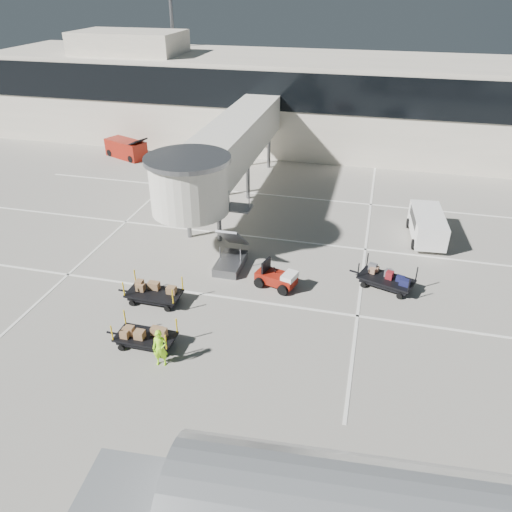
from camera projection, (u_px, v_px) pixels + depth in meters
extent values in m
plane|color=#A5A094|center=(229.00, 322.00, 24.10)|extent=(140.00, 140.00, 0.00)
cube|color=white|center=(240.00, 299.00, 25.78)|extent=(40.00, 0.15, 0.02)
cube|color=white|center=(270.00, 238.00, 31.69)|extent=(40.00, 0.15, 0.02)
cube|color=white|center=(290.00, 197.00, 37.59)|extent=(40.00, 0.15, 0.02)
cube|color=white|center=(366.00, 242.00, 31.27)|extent=(0.15, 30.00, 0.02)
cube|color=white|center=(132.00, 216.00, 34.63)|extent=(0.15, 30.00, 0.02)
cube|color=beige|center=(318.00, 102.00, 47.43)|extent=(64.00, 12.00, 8.00)
cube|color=black|center=(310.00, 93.00, 41.34)|extent=(64.00, 0.12, 3.20)
cube|color=beige|center=(129.00, 42.00, 47.05)|extent=(10.00, 6.00, 2.00)
cylinder|color=slate|center=(174.00, 52.00, 52.43)|extent=(0.36, 0.36, 15.00)
cube|color=silver|center=(234.00, 141.00, 35.47)|extent=(3.00, 18.00, 2.80)
cylinder|color=silver|center=(189.00, 187.00, 27.88)|extent=(4.40, 4.40, 3.00)
cylinder|color=slate|center=(187.00, 159.00, 27.09)|extent=(4.80, 4.80, 0.25)
cylinder|color=slate|center=(189.00, 216.00, 31.18)|extent=(0.28, 0.28, 2.90)
cylinder|color=slate|center=(219.00, 220.00, 30.76)|extent=(0.28, 0.28, 2.90)
cylinder|color=slate|center=(222.00, 177.00, 37.09)|extent=(0.28, 0.28, 2.90)
cylinder|color=slate|center=(248.00, 180.00, 36.67)|extent=(0.28, 0.28, 2.90)
cylinder|color=slate|center=(246.00, 149.00, 42.99)|extent=(0.28, 0.28, 2.90)
cylinder|color=slate|center=(269.00, 151.00, 42.57)|extent=(0.28, 0.28, 2.90)
cube|color=slate|center=(231.00, 263.00, 28.49)|extent=(1.40, 2.60, 0.50)
cube|color=slate|center=(233.00, 238.00, 28.33)|extent=(1.20, 2.60, 2.06)
cube|color=slate|center=(239.00, 208.00, 28.89)|extent=(1.40, 1.20, 0.12)
cube|color=maroon|center=(276.00, 278.00, 26.67)|extent=(2.33, 1.58, 0.53)
cube|color=white|center=(290.00, 276.00, 26.15)|extent=(0.87, 1.11, 0.31)
cube|color=black|center=(266.00, 267.00, 26.68)|extent=(0.35, 0.88, 0.80)
cylinder|color=black|center=(259.00, 283.00, 26.65)|extent=(0.61, 0.37, 0.57)
cylinder|color=black|center=(270.00, 273.00, 27.52)|extent=(0.61, 0.37, 0.57)
cylinder|color=black|center=(283.00, 290.00, 26.03)|extent=(0.61, 0.37, 0.57)
cylinder|color=black|center=(293.00, 280.00, 26.90)|extent=(0.61, 0.37, 0.57)
cube|color=black|center=(386.00, 279.00, 26.52)|extent=(3.15, 2.26, 0.11)
cube|color=black|center=(386.00, 282.00, 26.60)|extent=(2.81, 1.97, 0.24)
cube|color=black|center=(355.00, 272.00, 27.42)|extent=(0.65, 0.29, 0.08)
cylinder|color=black|center=(363.00, 285.00, 26.70)|extent=(0.35, 0.23, 0.32)
cylinder|color=black|center=(372.00, 274.00, 27.63)|extent=(0.35, 0.23, 0.32)
cylinder|color=black|center=(400.00, 296.00, 25.76)|extent=(0.35, 0.23, 0.32)
cylinder|color=black|center=(407.00, 285.00, 26.70)|extent=(0.35, 0.23, 0.32)
cylinder|color=black|center=(358.00, 270.00, 26.48)|extent=(0.07, 0.07, 0.85)
cylinder|color=black|center=(367.00, 260.00, 27.42)|extent=(0.07, 0.07, 0.85)
cylinder|color=black|center=(409.00, 285.00, 25.20)|extent=(0.07, 0.07, 0.85)
cylinder|color=black|center=(417.00, 274.00, 26.13)|extent=(0.07, 0.07, 0.85)
cube|color=#13153C|center=(395.00, 278.00, 26.16)|extent=(0.45, 0.42, 0.39)
cube|color=#13153C|center=(384.00, 271.00, 26.78)|extent=(0.47, 0.39, 0.32)
cube|color=#13153C|center=(379.00, 272.00, 26.77)|extent=(0.53, 0.48, 0.27)
cube|color=#13153C|center=(407.00, 277.00, 26.28)|extent=(0.51, 0.46, 0.32)
cube|color=maroon|center=(371.00, 269.00, 26.95)|extent=(0.41, 0.38, 0.38)
cube|color=#13153C|center=(386.00, 277.00, 26.26)|extent=(0.45, 0.39, 0.35)
cube|color=#9B6F54|center=(371.00, 272.00, 26.65)|extent=(0.58, 0.51, 0.41)
cube|color=black|center=(146.00, 337.00, 22.37)|extent=(2.69, 1.36, 0.11)
cube|color=black|center=(146.00, 339.00, 22.45)|extent=(2.42, 1.16, 0.22)
cube|color=black|center=(113.00, 333.00, 22.80)|extent=(0.62, 0.08, 0.07)
cylinder|color=black|center=(121.00, 348.00, 22.24)|extent=(0.30, 0.13, 0.30)
cylinder|color=black|center=(134.00, 331.00, 23.25)|extent=(0.30, 0.13, 0.30)
cylinder|color=black|center=(160.00, 355.00, 21.83)|extent=(0.30, 0.13, 0.30)
cylinder|color=black|center=(171.00, 338.00, 22.84)|extent=(0.30, 0.13, 0.30)
cylinder|color=yellow|center=(112.00, 333.00, 21.95)|extent=(0.06, 0.06, 0.80)
cylinder|color=yellow|center=(125.00, 317.00, 22.96)|extent=(0.06, 0.06, 0.80)
cylinder|color=yellow|center=(166.00, 343.00, 21.39)|extent=(0.06, 0.06, 0.80)
cylinder|color=yellow|center=(177.00, 326.00, 22.40)|extent=(0.06, 0.06, 0.80)
cube|color=#956D48|center=(150.00, 339.00, 21.81)|extent=(0.49, 0.41, 0.46)
cube|color=#956D48|center=(130.00, 334.00, 22.14)|extent=(0.58, 0.44, 0.38)
cube|color=#956D48|center=(125.00, 334.00, 22.16)|extent=(0.51, 0.45, 0.35)
cube|color=#956D48|center=(132.00, 325.00, 22.63)|extent=(0.49, 0.46, 0.48)
cube|color=#956D48|center=(165.00, 334.00, 22.14)|extent=(0.54, 0.32, 0.37)
cube|color=black|center=(154.00, 293.00, 25.37)|extent=(2.78, 1.42, 0.11)
cube|color=black|center=(154.00, 296.00, 25.45)|extent=(2.50, 1.21, 0.23)
cube|color=black|center=(124.00, 291.00, 25.82)|extent=(0.64, 0.08, 0.07)
cylinder|color=black|center=(132.00, 303.00, 25.23)|extent=(0.31, 0.13, 0.31)
cylinder|color=black|center=(143.00, 290.00, 26.28)|extent=(0.31, 0.13, 0.31)
cylinder|color=black|center=(167.00, 309.00, 24.81)|extent=(0.31, 0.13, 0.31)
cylinder|color=black|center=(177.00, 295.00, 25.85)|extent=(0.31, 0.13, 0.31)
cylinder|color=yellow|center=(124.00, 289.00, 24.94)|extent=(0.06, 0.06, 0.83)
cylinder|color=yellow|center=(135.00, 277.00, 25.98)|extent=(0.06, 0.06, 0.83)
cylinder|color=yellow|center=(173.00, 297.00, 24.35)|extent=(0.06, 0.06, 0.83)
cylinder|color=yellow|center=(182.00, 284.00, 25.39)|extent=(0.06, 0.06, 0.83)
cube|color=#956D48|center=(154.00, 293.00, 24.98)|extent=(0.47, 0.37, 0.39)
cube|color=#956D48|center=(138.00, 285.00, 25.52)|extent=(0.55, 0.35, 0.46)
cube|color=#956D48|center=(156.00, 287.00, 25.30)|extent=(0.60, 0.51, 0.49)
cube|color=#956D48|center=(159.00, 294.00, 24.86)|extent=(0.44, 0.48, 0.39)
cube|color=#956D48|center=(138.00, 284.00, 25.64)|extent=(0.40, 0.47, 0.46)
imported|color=#9DF619|center=(160.00, 348.00, 21.09)|extent=(0.71, 0.53, 1.77)
cube|color=white|center=(427.00, 225.00, 31.19)|extent=(2.20, 4.62, 1.45)
cube|color=white|center=(422.00, 216.00, 33.05)|extent=(1.76, 0.66, 0.84)
cube|color=black|center=(428.00, 218.00, 31.16)|extent=(2.07, 2.95, 0.58)
cylinder|color=black|center=(414.00, 244.00, 30.35)|extent=(0.28, 0.65, 0.63)
cylinder|color=black|center=(444.00, 246.00, 30.11)|extent=(0.28, 0.65, 0.63)
cylinder|color=black|center=(409.00, 223.00, 32.92)|extent=(0.28, 0.65, 0.63)
cylinder|color=black|center=(436.00, 225.00, 32.67)|extent=(0.28, 0.65, 0.63)
cube|color=maroon|center=(126.00, 149.00, 45.31)|extent=(4.30, 3.10, 1.56)
cube|color=black|center=(138.00, 142.00, 43.89)|extent=(1.50, 1.74, 0.55)
cylinder|color=black|center=(110.00, 153.00, 45.81)|extent=(0.68, 0.49, 0.63)
cylinder|color=black|center=(123.00, 149.00, 46.82)|extent=(0.68, 0.49, 0.63)
cylinder|color=black|center=(131.00, 159.00, 44.27)|extent=(0.68, 0.49, 0.63)
cylinder|color=black|center=(144.00, 155.00, 45.28)|extent=(0.68, 0.49, 0.63)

